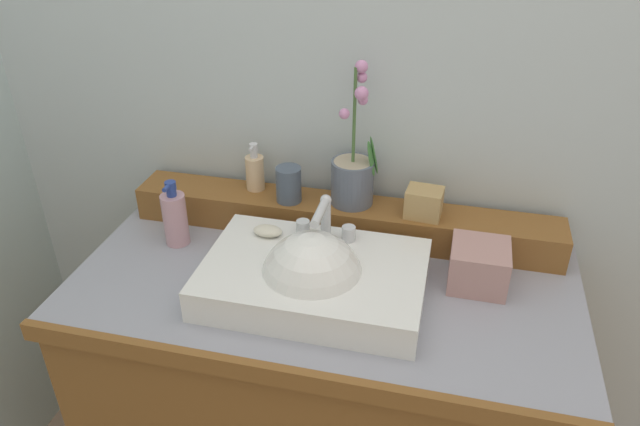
{
  "coord_description": "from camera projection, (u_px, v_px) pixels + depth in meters",
  "views": [
    {
      "loc": [
        0.26,
        -1.09,
        1.68
      ],
      "look_at": [
        -0.0,
        -0.01,
        1.02
      ],
      "focal_mm": 33.72,
      "sensor_mm": 36.0,
      "label": 1
    }
  ],
  "objects": [
    {
      "name": "tissue_box",
      "position": [
        479.0,
        265.0,
        1.37
      ],
      "size": [
        0.13,
        0.13,
        0.1
      ],
      "primitive_type": "cube",
      "rotation": [
        0.0,
        0.0,
        -0.01
      ],
      "color": "tan",
      "rests_on": "vanity_cabinet"
    },
    {
      "name": "soap_dispenser",
      "position": [
        255.0,
        171.0,
        1.58
      ],
      "size": [
        0.05,
        0.05,
        0.13
      ],
      "color": "#DBB78B",
      "rests_on": "back_ledge"
    },
    {
      "name": "vanity_cabinet",
      "position": [
        323.0,
        405.0,
        1.61
      ],
      "size": [
        1.17,
        0.59,
        0.84
      ],
      "color": "brown",
      "rests_on": "ground"
    },
    {
      "name": "tumbler_cup",
      "position": [
        289.0,
        184.0,
        1.52
      ],
      "size": [
        0.06,
        0.06,
        0.09
      ],
      "primitive_type": "cylinder",
      "color": "#465363",
      "rests_on": "back_ledge"
    },
    {
      "name": "soap_bar",
      "position": [
        268.0,
        231.0,
        1.42
      ],
      "size": [
        0.07,
        0.04,
        0.02
      ],
      "primitive_type": "ellipsoid",
      "color": "beige",
      "rests_on": "sink_basin"
    },
    {
      "name": "trinket_box",
      "position": [
        424.0,
        203.0,
        1.46
      ],
      "size": [
        0.09,
        0.08,
        0.07
      ],
      "primitive_type": "cube",
      "rotation": [
        0.0,
        0.0,
        -0.08
      ],
      "color": "tan",
      "rests_on": "back_ledge"
    },
    {
      "name": "lotion_bottle",
      "position": [
        175.0,
        218.0,
        1.5
      ],
      "size": [
        0.06,
        0.06,
        0.17
      ],
      "color": "#C6949E",
      "rests_on": "vanity_cabinet"
    },
    {
      "name": "back_ledge",
      "position": [
        342.0,
        218.0,
        1.56
      ],
      "size": [
        1.1,
        0.12,
        0.09
      ],
      "primitive_type": "cube",
      "color": "brown",
      "rests_on": "vanity_cabinet"
    },
    {
      "name": "sink_basin",
      "position": [
        313.0,
        280.0,
        1.33
      ],
      "size": [
        0.49,
        0.33,
        0.26
      ],
      "color": "white",
      "rests_on": "vanity_cabinet"
    },
    {
      "name": "potted_plant",
      "position": [
        353.0,
        174.0,
        1.5
      ],
      "size": [
        0.12,
        0.11,
        0.37
      ],
      "color": "slate",
      "rests_on": "back_ledge"
    }
  ]
}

